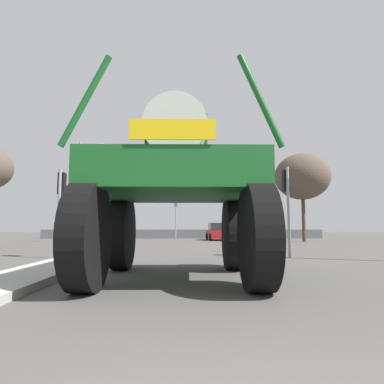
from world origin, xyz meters
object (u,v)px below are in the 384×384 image
Objects in this scene: sedan_ahead at (218,232)px; traffic_signal_near_left at (61,194)px; bare_tree_right at (302,177)px; oversize_sprayer at (176,190)px; traffic_signal_far_left at (176,208)px; streetlight_far_left at (81,185)px; traffic_signal_near_right at (287,191)px.

sedan_ahead is 1.25× the size of traffic_signal_near_left.
bare_tree_right is at bearing -120.01° from sedan_ahead.
traffic_signal_near_left is 20.19m from bare_tree_right.
traffic_signal_far_left is (-0.37, 24.46, 0.93)m from oversize_sprayer.
traffic_signal_near_right is at bearing -48.65° from streetlight_far_left.
oversize_sprayer is 21.92m from bare_tree_right.
traffic_signal_near_left is 19.53m from traffic_signal_far_left.
traffic_signal_near_right is 0.87× the size of traffic_signal_far_left.
streetlight_far_left is 1.10× the size of bare_tree_right.
streetlight_far_left reaches higher than oversize_sprayer.
traffic_signal_far_left is 9.29m from streetlight_far_left.
sedan_ahead is at bearing 92.67° from traffic_signal_near_right.
traffic_signal_near_left is at bearing 40.79° from oversize_sprayer.
traffic_signal_near_right is at bearing -0.02° from traffic_signal_near_left.
oversize_sprayer is 1.59× the size of traffic_signal_near_left.
oversize_sprayer is at bearing 169.66° from sedan_ahead.
sedan_ahead is at bearing 65.65° from traffic_signal_near_left.
sedan_ahead is 12.27m from streetlight_far_left.
bare_tree_right is (10.26, -5.15, 2.29)m from traffic_signal_far_left.
traffic_signal_far_left is 11.70m from bare_tree_right.
traffic_signal_far_left is at bearing 38.02° from streetlight_far_left.
oversize_sprayer is 0.68× the size of streetlight_far_left.
traffic_signal_far_left is (4.09, 19.09, 0.49)m from traffic_signal_near_left.
traffic_signal_far_left is 0.51× the size of streetlight_far_left.
streetlight_far_left is 17.51m from bare_tree_right.
sedan_ahead is 17.52m from traffic_signal_near_right.
bare_tree_right is at bearing 67.91° from traffic_signal_near_right.
traffic_signal_near_right is (4.23, 5.37, 0.55)m from oversize_sprayer.
traffic_signal_near_left reaches higher than sedan_ahead.
streetlight_far_left reaches higher than traffic_signal_far_left.
oversize_sprayer reaches higher than traffic_signal_near_right.
traffic_signal_far_left is at bearing 1.95° from oversize_sprayer.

